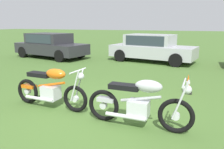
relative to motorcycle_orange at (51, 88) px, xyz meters
The scene contains 6 objects.
ground_plane 1.19m from the motorcycle_orange, ahead, with size 120.00×120.00×0.00m, color #476B2D.
motorcycle_orange is the anchor object (origin of this frame).
motorcycle_silver 2.23m from the motorcycle_orange, ahead, with size 2.13×0.64×1.02m.
car_charcoal 8.32m from the motorcycle_orange, 126.35° to the left, with size 4.71×2.59×1.43m.
car_silver 7.54m from the motorcycle_orange, 83.10° to the left, with size 4.61×2.49×1.43m.
traffic_cone 3.85m from the motorcycle_orange, 38.25° to the left, with size 0.25×0.25×0.57m.
Camera 1 is at (2.12, -4.29, 2.00)m, focal length 35.56 mm.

